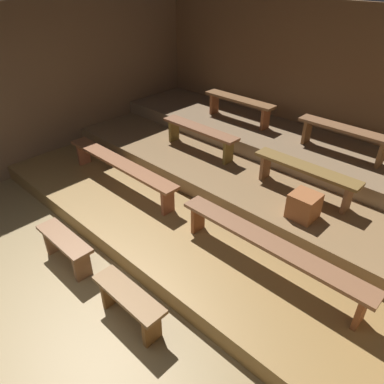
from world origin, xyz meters
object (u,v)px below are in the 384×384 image
at_px(bench_floor_right, 129,301).
at_px(bench_upper_left, 239,103).
at_px(bench_lower_right, 269,246).
at_px(bench_middle_right, 305,172).
at_px(bench_lower_left, 120,165).
at_px(bench_upper_right, 344,133).
at_px(wooden_crate_middle, 304,206).
at_px(bench_middle_left, 200,133).
at_px(bench_floor_left, 65,245).

relative_size(bench_floor_right, bench_upper_left, 0.64).
bearing_deg(bench_lower_right, bench_middle_right, 105.01).
xyz_separation_m(bench_lower_left, bench_middle_right, (2.24, 1.34, 0.21)).
xyz_separation_m(bench_middle_right, bench_upper_left, (-1.89, 1.02, 0.23)).
bearing_deg(bench_lower_right, bench_floor_right, -117.25).
xyz_separation_m(bench_lower_left, bench_lower_right, (2.60, 0.00, 0.00)).
xyz_separation_m(bench_upper_left, bench_upper_right, (1.90, 0.00, 0.00)).
distance_m(bench_floor_right, bench_middle_right, 2.75).
distance_m(bench_floor_right, wooden_crate_middle, 2.31).
height_order(bench_middle_left, bench_middle_right, same).
distance_m(bench_floor_left, bench_lower_right, 2.35).
relative_size(bench_floor_right, bench_upper_right, 0.64).
relative_size(bench_upper_left, wooden_crate_middle, 4.27).
distance_m(bench_middle_right, bench_upper_right, 1.05).
relative_size(bench_lower_left, bench_upper_left, 1.67).
distance_m(bench_lower_right, bench_middle_left, 2.61).
relative_size(bench_upper_left, bench_upper_right, 1.00).
bearing_deg(bench_lower_left, wooden_crate_middle, 18.84).
relative_size(bench_lower_right, bench_middle_right, 1.58).
relative_size(bench_floor_left, bench_floor_right, 1.00).
bearing_deg(bench_lower_left, bench_floor_left, -62.75).
height_order(bench_lower_left, bench_upper_left, bench_upper_left).
relative_size(bench_lower_left, bench_lower_right, 1.00).
bearing_deg(bench_floor_right, bench_lower_left, 144.76).
xyz_separation_m(bench_lower_left, bench_middle_left, (0.36, 1.34, 0.21)).
relative_size(bench_lower_left, bench_upper_right, 1.67).
bearing_deg(bench_floor_left, bench_middle_right, 60.04).
relative_size(bench_floor_right, wooden_crate_middle, 2.72).
xyz_separation_m(bench_floor_left, bench_middle_left, (-0.33, 2.68, 0.49)).
bearing_deg(bench_lower_right, bench_middle_left, 149.17).
relative_size(bench_middle_right, bench_upper_left, 1.06).
bearing_deg(bench_upper_right, bench_upper_left, 180.00).
height_order(bench_lower_right, bench_middle_left, bench_middle_left).
distance_m(bench_middle_right, wooden_crate_middle, 0.57).
bearing_deg(bench_upper_left, bench_upper_right, 0.00).
xyz_separation_m(bench_upper_right, wooden_crate_middle, (0.27, -1.50, -0.39)).
relative_size(bench_lower_right, wooden_crate_middle, 7.13).
xyz_separation_m(bench_floor_right, bench_middle_left, (-1.55, 2.68, 0.49)).
bearing_deg(bench_middle_left, bench_lower_left, -105.01).
height_order(bench_lower_left, wooden_crate_middle, wooden_crate_middle).
bearing_deg(bench_lower_right, bench_lower_left, 180.00).
relative_size(bench_lower_right, bench_middle_left, 1.58).
bearing_deg(bench_middle_left, bench_floor_right, -60.04).
bearing_deg(bench_floor_left, bench_middle_left, 97.11).
bearing_deg(bench_floor_left, bench_lower_right, 35.24).
relative_size(bench_middle_left, wooden_crate_middle, 4.50).
relative_size(bench_lower_left, bench_middle_right, 1.58).
height_order(bench_floor_left, bench_middle_right, bench_middle_right).
bearing_deg(bench_lower_right, bench_upper_right, 98.42).
bearing_deg(bench_floor_right, wooden_crate_middle, 74.48).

